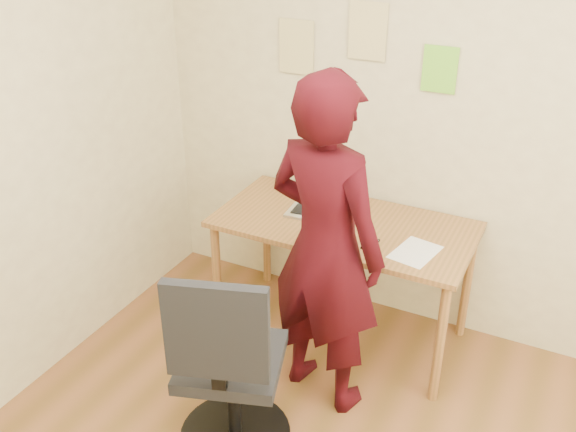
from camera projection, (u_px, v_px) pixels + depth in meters
The scene contains 10 objects.
room at pixel (316, 269), 1.94m from camera, with size 3.58×3.58×2.78m.
desk at pixel (344, 236), 3.54m from camera, with size 1.40×0.70×0.74m.
laptop at pixel (319, 202), 3.60m from camera, with size 0.33×0.30×0.22m.
paper_sheet at pixel (415, 252), 3.21m from camera, with size 0.19×0.27×0.00m, color white.
phone at pixel (370, 244), 3.28m from camera, with size 0.06×0.12×0.01m.
wall_note_left at pixel (296, 47), 3.58m from camera, with size 0.21×0.00×0.30m, color #D9C882.
wall_note_mid at pixel (368, 31), 3.36m from camera, with size 0.21×0.00×0.30m, color #D9C882.
wall_note_right at pixel (440, 70), 3.27m from camera, with size 0.18×0.00×0.24m, color #7ADC31.
office_chair at pixel (229, 377), 2.85m from camera, with size 0.57×0.58×1.02m.
person at pixel (325, 248), 3.01m from camera, with size 0.63×0.41×1.72m, color black.
Camera 1 is at (0.66, -1.51, 2.40)m, focal length 40.00 mm.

